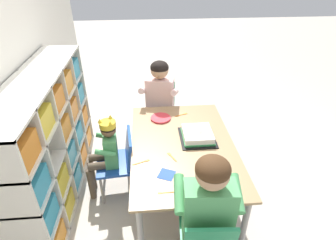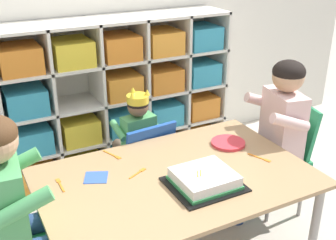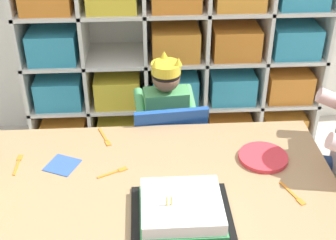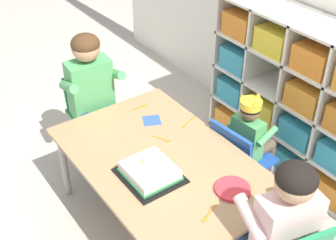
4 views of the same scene
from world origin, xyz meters
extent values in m
cube|color=silver|center=(0.15, 1.34, 0.58)|extent=(1.71, 0.01, 1.15)
cube|color=silver|center=(-0.69, 1.16, 0.58)|extent=(0.02, 0.37, 1.15)
cube|color=silver|center=(-0.36, 1.16, 0.58)|extent=(0.02, 0.37, 1.15)
cube|color=silver|center=(-0.02, 1.16, 0.58)|extent=(0.02, 0.37, 1.15)
cube|color=silver|center=(0.32, 1.16, 0.58)|extent=(0.02, 0.37, 1.15)
cube|color=silver|center=(0.65, 1.16, 0.58)|extent=(0.02, 0.37, 1.15)
cube|color=silver|center=(0.99, 1.16, 0.58)|extent=(0.02, 0.37, 1.15)
cube|color=silver|center=(0.15, 1.16, 0.01)|extent=(1.71, 0.37, 0.02)
cube|color=silver|center=(0.15, 1.16, 0.29)|extent=(1.71, 0.37, 0.02)
cube|color=silver|center=(0.15, 1.16, 0.58)|extent=(1.71, 0.37, 0.02)
cube|color=silver|center=(0.15, 1.16, 0.86)|extent=(1.71, 0.37, 0.02)
cube|color=silver|center=(0.15, 1.16, 1.14)|extent=(1.71, 0.37, 0.02)
cube|color=orange|center=(-0.53, 1.14, 0.11)|extent=(0.26, 0.29, 0.17)
cube|color=yellow|center=(-0.19, 1.14, 0.11)|extent=(0.26, 0.29, 0.17)
cube|color=teal|center=(0.15, 1.14, 0.11)|extent=(0.26, 0.29, 0.17)
cube|color=orange|center=(0.49, 1.14, 0.11)|extent=(0.26, 0.29, 0.17)
cube|color=orange|center=(0.82, 1.14, 0.11)|extent=(0.26, 0.29, 0.17)
cube|color=teal|center=(-0.53, 1.14, 0.39)|extent=(0.26, 0.29, 0.17)
cube|color=yellow|center=(-0.19, 1.14, 0.39)|extent=(0.26, 0.29, 0.17)
cube|color=teal|center=(0.15, 1.14, 0.39)|extent=(0.26, 0.29, 0.17)
cube|color=teal|center=(0.49, 1.14, 0.39)|extent=(0.26, 0.29, 0.17)
cube|color=orange|center=(0.82, 1.14, 0.39)|extent=(0.26, 0.29, 0.17)
cube|color=teal|center=(-0.53, 1.14, 0.67)|extent=(0.26, 0.29, 0.17)
cube|color=orange|center=(0.15, 1.14, 0.67)|extent=(0.26, 0.29, 0.17)
cube|color=orange|center=(0.49, 1.14, 0.67)|extent=(0.26, 0.29, 0.17)
cube|color=teal|center=(0.82, 1.14, 0.67)|extent=(0.26, 0.29, 0.17)
cube|color=orange|center=(-0.53, 1.14, 0.96)|extent=(0.26, 0.29, 0.17)
cube|color=yellow|center=(-0.19, 1.14, 0.96)|extent=(0.26, 0.29, 0.17)
cube|color=orange|center=(0.15, 1.14, 0.96)|extent=(0.26, 0.29, 0.17)
cube|color=orange|center=(0.49, 1.14, 0.96)|extent=(0.26, 0.29, 0.17)
cube|color=teal|center=(0.82, 1.14, 0.96)|extent=(0.26, 0.29, 0.17)
cube|color=#A37F56|center=(0.00, 0.00, 0.54)|extent=(1.38, 0.88, 0.02)
cylinder|color=#9E9993|center=(0.63, -0.38, 0.27)|extent=(0.05, 0.05, 0.53)
cylinder|color=#9E9993|center=(-0.63, 0.38, 0.27)|extent=(0.05, 0.05, 0.53)
cylinder|color=#9E9993|center=(0.63, 0.38, 0.27)|extent=(0.05, 0.05, 0.53)
cube|color=#1E4CA8|center=(0.07, 0.62, 0.33)|extent=(0.40, 0.34, 0.03)
cube|color=#1E4CA8|center=(0.08, 0.48, 0.48)|extent=(0.34, 0.10, 0.28)
cylinder|color=gray|center=(0.21, 0.76, 0.16)|extent=(0.02, 0.02, 0.31)
cylinder|color=gray|center=(-0.09, 0.73, 0.16)|extent=(0.02, 0.02, 0.31)
cylinder|color=gray|center=(0.24, 0.51, 0.16)|extent=(0.02, 0.02, 0.31)
cylinder|color=gray|center=(-0.07, 0.48, 0.16)|extent=(0.02, 0.02, 0.31)
cube|color=#4C9E5B|center=(0.07, 0.63, 0.48)|extent=(0.22, 0.13, 0.29)
sphere|color=brown|center=(0.07, 0.63, 0.70)|extent=(0.13, 0.13, 0.13)
ellipsoid|color=black|center=(0.07, 0.63, 0.72)|extent=(0.14, 0.14, 0.10)
cylinder|color=yellow|center=(0.07, 0.63, 0.75)|extent=(0.14, 0.14, 0.05)
cone|color=yellow|center=(0.07, 0.69, 0.79)|extent=(0.04, 0.04, 0.04)
cone|color=yellow|center=(0.13, 0.61, 0.79)|extent=(0.04, 0.04, 0.04)
cone|color=yellow|center=(0.02, 0.60, 0.79)|extent=(0.04, 0.04, 0.04)
cylinder|color=brown|center=(0.12, 0.74, 0.36)|extent=(0.09, 0.22, 0.07)
cylinder|color=brown|center=(0.00, 0.73, 0.36)|extent=(0.09, 0.22, 0.07)
cylinder|color=brown|center=(0.11, 0.85, 0.17)|extent=(0.06, 0.06, 0.33)
cylinder|color=brown|center=(-0.01, 0.83, 0.17)|extent=(0.06, 0.06, 0.33)
cylinder|color=#4C9E5B|center=(0.19, 0.68, 0.55)|extent=(0.06, 0.18, 0.10)
cylinder|color=#4C9E5B|center=(-0.06, 0.66, 0.55)|extent=(0.06, 0.18, 0.10)
cube|color=#4C9E5B|center=(-0.82, -0.04, 0.66)|extent=(0.18, 0.31, 0.42)
cylinder|color=navy|center=(-0.67, 0.04, 0.48)|extent=(0.31, 0.12, 0.10)
cylinder|color=#4C9E5B|center=(-0.78, -0.21, 0.75)|extent=(0.25, 0.08, 0.14)
cylinder|color=#4C9E5B|center=(-0.75, 0.13, 0.75)|extent=(0.25, 0.08, 0.14)
cube|color=#238451|center=(0.83, 0.15, 0.39)|extent=(0.35, 0.38, 0.03)
cube|color=#238451|center=(0.96, 0.12, 0.56)|extent=(0.13, 0.31, 0.32)
cylinder|color=gray|center=(0.75, 0.30, 0.19)|extent=(0.02, 0.02, 0.38)
cylinder|color=gray|center=(0.69, 0.04, 0.19)|extent=(0.02, 0.02, 0.38)
cylinder|color=gray|center=(0.97, 0.25, 0.19)|extent=(0.02, 0.02, 0.38)
cylinder|color=gray|center=(0.91, -0.01, 0.19)|extent=(0.02, 0.02, 0.38)
cube|color=beige|center=(0.83, 0.15, 0.61)|extent=(0.22, 0.33, 0.42)
sphere|color=tan|center=(0.83, 0.15, 0.92)|extent=(0.19, 0.19, 0.19)
ellipsoid|color=black|center=(0.83, 0.15, 0.95)|extent=(0.19, 0.19, 0.14)
cylinder|color=navy|center=(0.70, 0.27, 0.43)|extent=(0.31, 0.16, 0.10)
cylinder|color=navy|center=(0.66, 0.09, 0.43)|extent=(0.31, 0.16, 0.10)
cylinder|color=navy|center=(0.56, 0.30, 0.20)|extent=(0.08, 0.08, 0.40)
cylinder|color=navy|center=(0.52, 0.12, 0.20)|extent=(0.08, 0.08, 0.40)
cylinder|color=beige|center=(0.81, 0.33, 0.70)|extent=(0.26, 0.12, 0.14)
cylinder|color=beige|center=(0.73, -0.01, 0.70)|extent=(0.26, 0.12, 0.14)
cube|color=black|center=(0.08, -0.14, 0.56)|extent=(0.35, 0.31, 0.01)
cube|color=white|center=(0.08, -0.14, 0.60)|extent=(0.28, 0.25, 0.06)
cube|color=#338E4C|center=(0.08, -0.14, 0.57)|extent=(0.29, 0.27, 0.02)
cylinder|color=#EFCC4C|center=(0.04, -0.16, 0.65)|extent=(0.01, 0.01, 0.04)
cylinder|color=#EFCC4C|center=(0.03, -0.16, 0.65)|extent=(0.01, 0.01, 0.04)
cylinder|color=#DB333D|center=(0.44, 0.17, 0.56)|extent=(0.20, 0.20, 0.02)
cube|color=#3356B7|center=(-0.37, 0.17, 0.56)|extent=(0.15, 0.15, 0.00)
cube|color=orange|center=(-0.18, 0.10, 0.56)|extent=(0.08, 0.05, 0.00)
cube|color=orange|center=(-0.13, 0.13, 0.56)|extent=(0.04, 0.03, 0.00)
cube|color=orange|center=(0.49, -0.03, 0.56)|extent=(0.05, 0.10, 0.00)
cube|color=orange|center=(0.51, -0.10, 0.56)|extent=(0.03, 0.04, 0.00)
cube|color=orange|center=(-0.22, 0.38, 0.56)|extent=(0.05, 0.10, 0.00)
cube|color=orange|center=(-0.19, 0.31, 0.56)|extent=(0.03, 0.04, 0.00)
cube|color=orange|center=(-0.55, 0.17, 0.56)|extent=(0.01, 0.09, 0.00)
cube|color=orange|center=(-0.55, 0.23, 0.56)|extent=(0.02, 0.04, 0.00)
camera|label=1|loc=(-1.90, 0.29, 1.97)|focal=29.34mm
camera|label=2|loc=(-0.90, -1.62, 1.69)|focal=45.21mm
camera|label=3|loc=(-0.04, -1.34, 1.71)|focal=50.37mm
camera|label=4|loc=(1.71, -1.17, 2.30)|focal=48.65mm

